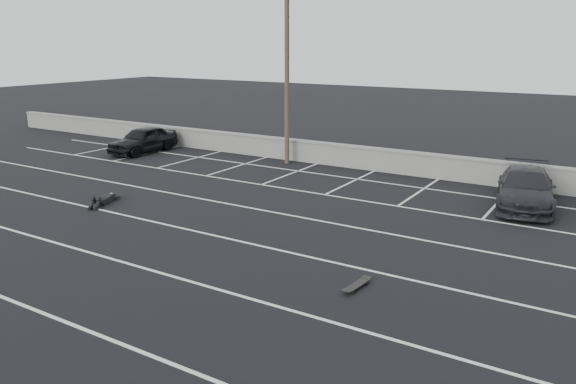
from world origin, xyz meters
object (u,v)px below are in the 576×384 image
Objects in this scene: car_left at (143,140)px; skateboard at (357,285)px; car_right at (525,188)px; person at (106,196)px; utility_pole at (287,75)px.

car_left reaches higher than skateboard.
person is (-13.38, -7.60, -0.46)m from car_right.
skateboard is (-2.17, -9.60, -0.60)m from car_right.
car_right is 1.97× the size of person.
car_right reaches higher than skateboard.
utility_pole reaches higher than car_right.
skateboard is at bearing -51.42° from utility_pole.
utility_pole reaches higher than person.
car_right is at bearing 5.18° from person.
utility_pole is at bearing 134.48° from skateboard.
person is at bearing -160.41° from car_right.
utility_pole is (8.02, 1.73, 3.58)m from car_left.
utility_pole is 10.44m from person.
person is at bearing 175.80° from skateboard.
utility_pole is 3.55× the size of person.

